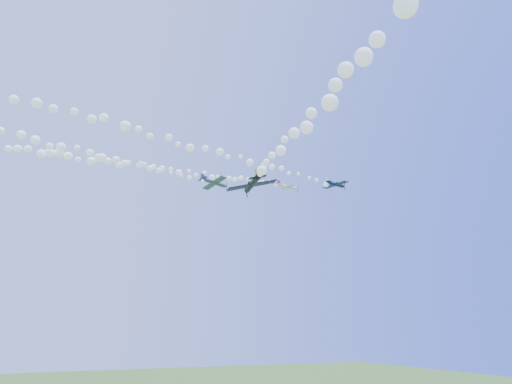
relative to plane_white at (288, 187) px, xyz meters
name	(u,v)px	position (x,y,z in m)	size (l,w,h in m)	color
plane_white	(288,187)	(0.00, 0.00, 0.00)	(6.50, 6.75, 2.53)	silver
smoke_trail_white	(146,167)	(-37.63, 0.21, -0.29)	(71.38, 2.77, 2.79)	white
plane_navy	(335,184)	(-1.52, -23.85, -7.06)	(6.15, 6.52, 1.77)	#0B1933
smoke_trail_navy	(145,132)	(-43.26, -33.07, -7.26)	(79.96, 19.42, 2.47)	white
plane_grey	(214,183)	(-25.50, -14.41, -7.08)	(6.87, 7.23, 2.53)	#36414E
plane_black	(252,184)	(-29.66, -43.64, -17.25)	(7.10, 6.89, 2.30)	black
smoke_trail_black	(393,22)	(-34.67, -78.02, -17.50)	(11.59, 64.70, 2.83)	white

